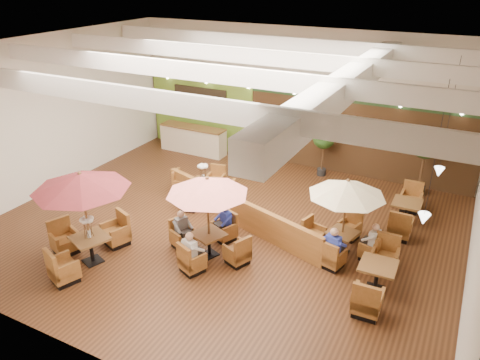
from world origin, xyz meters
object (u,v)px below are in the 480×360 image
Objects in this scene: table_2 at (346,202)px; table_3 at (204,188)px; diner_1 at (224,219)px; diner_3 at (334,244)px; table_0 at (82,199)px; topiary_2 at (426,146)px; diner_4 at (373,237)px; diner_2 at (182,225)px; table_1 at (208,202)px; table_5 at (406,213)px; diner_0 at (191,248)px; booth_divider at (238,211)px; topiary_0 at (275,131)px; table_4 at (376,278)px; topiary_1 at (324,140)px.

table_2 reaches higher than table_3.
diner_1 is 0.92× the size of diner_3.
table_0 reaches higher than topiary_2.
diner_2 is at bearing 126.29° from diner_4.
table_1 is 1.32m from diner_1.
diner_1 is (-3.31, -0.98, -0.88)m from table_2.
diner_2 is (-4.21, -1.88, -0.88)m from table_2.
table_5 is 2.61m from diner_4.
table_1 is at bearing -124.47° from topiary_2.
table_5 is 7.08m from diner_0.
table_3 is 7.89m from topiary_2.
booth_divider is at bearing -39.08° from table_3.
diner_0 is (0.00, -0.90, -0.94)m from table_1.
topiary_0 is at bearing -50.69° from diner_1.
table_5 is at bearing 60.47° from table_0.
table_2 is 1.18× the size of topiary_0.
diner_4 is (0.85, -0.00, -0.88)m from table_2.
diner_4 is (-0.56, -4.99, -1.12)m from topiary_2.
table_1 reaches higher than diner_0.
table_4 is 3.86m from table_5.
diner_0 is at bearing -82.82° from topiary_0.
diner_0 is (-4.58, -1.45, 0.37)m from table_4.
table_5 is 1.06× the size of topiary_2.
diner_1 is (-4.65, -3.52, 0.36)m from table_5.
table_4 is 5.52m from diner_2.
diner_3 is at bearing -68.95° from topiary_1.
diner_0 is 3.83m from diner_3.
diner_0 is at bearing -164.15° from table_4.
diner_3 is (-1.28, 0.47, 0.38)m from table_4.
table_3 is at bearing -136.18° from diner_2.
diner_0 is 1.27m from diner_2.
diner_0 reaches higher than table_4.
diner_1 is (-1.06, -5.97, -0.74)m from topiary_1.
diner_1 is at bearing -143.49° from table_5.
table_2 is at bearing 58.55° from diner_0.
topiary_0 is 2.59× the size of diner_0.
diner_0 is at bearing -72.89° from table_3.
table_2 is 1.23m from diner_4.
topiary_1 is at bearing -0.00° from topiary_0.
diner_3 is at bearing 158.03° from table_4.
diner_3 is at bearing -53.75° from topiary_0.
table_0 is 2.89m from diner_2.
table_3 is at bearing -104.62° from topiary_0.
topiary_2 is 5.15m from diner_4.
topiary_1 reaches higher than table_5.
table_2 is 1.20× the size of topiary_1.
topiary_2 reaches higher than topiary_0.
diner_2 is at bearing -89.34° from topiary_0.
table_1 is 1.04× the size of topiary_2.
topiary_2 is (7.51, 8.66, -0.12)m from table_0.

